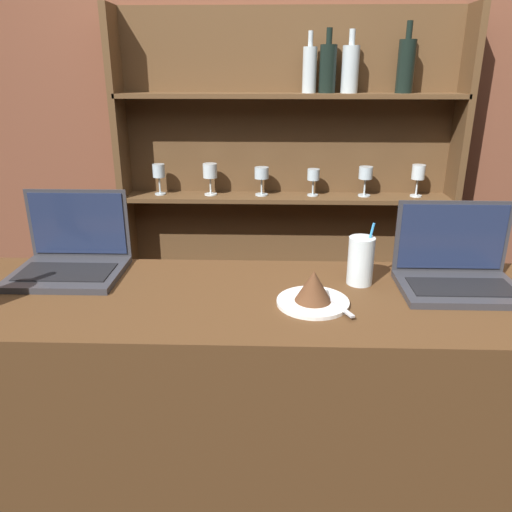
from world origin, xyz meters
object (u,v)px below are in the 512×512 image
laptop_far (457,270)px  water_glass (361,261)px  laptop_near (71,256)px  cake_plate (313,291)px

laptop_far → water_glass: 0.25m
water_glass → laptop_near: bearing=175.9°
laptop_far → cake_plate: (-0.39, -0.12, -0.01)m
laptop_near → laptop_far: (1.07, -0.07, 0.00)m
laptop_near → water_glass: bearing=-4.1°
laptop_far → cake_plate: size_ratio=1.68×
laptop_far → cake_plate: bearing=-162.9°
water_glass → laptop_far: bearing=-3.3°
laptop_near → laptop_far: size_ratio=0.97×
laptop_far → water_glass: bearing=176.7°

